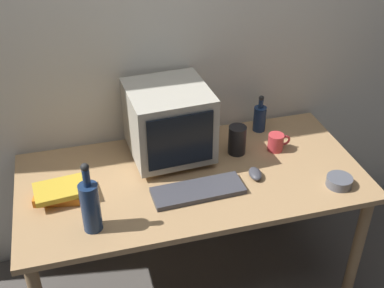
{
  "coord_description": "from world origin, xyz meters",
  "views": [
    {
      "loc": [
        -0.5,
        -1.83,
        2.17
      ],
      "look_at": [
        0.0,
        0.0,
        0.91
      ],
      "focal_mm": 46.52,
      "sensor_mm": 36.0,
      "label": 1
    }
  ],
  "objects_px": {
    "crt_monitor": "(169,122)",
    "mug": "(276,142)",
    "book_stack": "(62,192)",
    "computer_mouse": "(255,174)",
    "cd_spindle": "(339,181)",
    "bottle_tall": "(90,205)",
    "metal_canister": "(237,140)",
    "bottle_short": "(260,117)",
    "keyboard": "(198,191)"
  },
  "relations": [
    {
      "from": "metal_canister",
      "to": "bottle_tall",
      "type": "bearing_deg",
      "value": -154.01
    },
    {
      "from": "mug",
      "to": "metal_canister",
      "type": "relative_size",
      "value": 0.8
    },
    {
      "from": "crt_monitor",
      "to": "metal_canister",
      "type": "relative_size",
      "value": 2.73
    },
    {
      "from": "keyboard",
      "to": "cd_spindle",
      "type": "distance_m",
      "value": 0.66
    },
    {
      "from": "crt_monitor",
      "to": "bottle_short",
      "type": "xyz_separation_m",
      "value": [
        0.52,
        0.1,
        -0.11
      ]
    },
    {
      "from": "metal_canister",
      "to": "crt_monitor",
      "type": "bearing_deg",
      "value": 168.38
    },
    {
      "from": "computer_mouse",
      "to": "mug",
      "type": "xyz_separation_m",
      "value": [
        0.18,
        0.19,
        0.03
      ]
    },
    {
      "from": "keyboard",
      "to": "bottle_tall",
      "type": "relative_size",
      "value": 1.27
    },
    {
      "from": "computer_mouse",
      "to": "bottle_tall",
      "type": "distance_m",
      "value": 0.8
    },
    {
      "from": "computer_mouse",
      "to": "metal_canister",
      "type": "bearing_deg",
      "value": 100.03
    },
    {
      "from": "computer_mouse",
      "to": "metal_canister",
      "type": "distance_m",
      "value": 0.23
    },
    {
      "from": "computer_mouse",
      "to": "book_stack",
      "type": "xyz_separation_m",
      "value": [
        -0.89,
        0.08,
        0.02
      ]
    },
    {
      "from": "computer_mouse",
      "to": "crt_monitor",
      "type": "bearing_deg",
      "value": 146.31
    },
    {
      "from": "book_stack",
      "to": "keyboard",
      "type": "bearing_deg",
      "value": -11.81
    },
    {
      "from": "book_stack",
      "to": "metal_canister",
      "type": "distance_m",
      "value": 0.89
    },
    {
      "from": "computer_mouse",
      "to": "metal_canister",
      "type": "relative_size",
      "value": 0.67
    },
    {
      "from": "crt_monitor",
      "to": "computer_mouse",
      "type": "bearing_deg",
      "value": -39.24
    },
    {
      "from": "bottle_short",
      "to": "cd_spindle",
      "type": "xyz_separation_m",
      "value": [
        0.18,
        -0.55,
        -0.06
      ]
    },
    {
      "from": "keyboard",
      "to": "book_stack",
      "type": "distance_m",
      "value": 0.61
    },
    {
      "from": "keyboard",
      "to": "computer_mouse",
      "type": "distance_m",
      "value": 0.3
    },
    {
      "from": "metal_canister",
      "to": "computer_mouse",
      "type": "bearing_deg",
      "value": -85.51
    },
    {
      "from": "keyboard",
      "to": "bottle_tall",
      "type": "height_order",
      "value": "bottle_tall"
    },
    {
      "from": "book_stack",
      "to": "metal_canister",
      "type": "xyz_separation_m",
      "value": [
        0.88,
        0.14,
        0.04
      ]
    },
    {
      "from": "bottle_short",
      "to": "mug",
      "type": "relative_size",
      "value": 1.75
    },
    {
      "from": "bottle_tall",
      "to": "cd_spindle",
      "type": "height_order",
      "value": "bottle_tall"
    },
    {
      "from": "bottle_tall",
      "to": "bottle_short",
      "type": "bearing_deg",
      "value": 29.76
    },
    {
      "from": "mug",
      "to": "cd_spindle",
      "type": "bearing_deg",
      "value": -64.61
    },
    {
      "from": "crt_monitor",
      "to": "book_stack",
      "type": "height_order",
      "value": "crt_monitor"
    },
    {
      "from": "crt_monitor",
      "to": "bottle_short",
      "type": "distance_m",
      "value": 0.55
    },
    {
      "from": "bottle_tall",
      "to": "cd_spindle",
      "type": "bearing_deg",
      "value": -0.47
    },
    {
      "from": "computer_mouse",
      "to": "bottle_short",
      "type": "relative_size",
      "value": 0.48
    },
    {
      "from": "bottle_tall",
      "to": "mug",
      "type": "relative_size",
      "value": 2.76
    },
    {
      "from": "crt_monitor",
      "to": "book_stack",
      "type": "xyz_separation_m",
      "value": [
        -0.54,
        -0.21,
        -0.16
      ]
    },
    {
      "from": "crt_monitor",
      "to": "book_stack",
      "type": "distance_m",
      "value": 0.6
    },
    {
      "from": "book_stack",
      "to": "bottle_tall",
      "type": "bearing_deg",
      "value": -63.76
    },
    {
      "from": "crt_monitor",
      "to": "computer_mouse",
      "type": "xyz_separation_m",
      "value": [
        0.35,
        -0.29,
        -0.17
      ]
    },
    {
      "from": "bottle_tall",
      "to": "mug",
      "type": "height_order",
      "value": "bottle_tall"
    },
    {
      "from": "book_stack",
      "to": "cd_spindle",
      "type": "relative_size",
      "value": 2.14
    },
    {
      "from": "crt_monitor",
      "to": "cd_spindle",
      "type": "bearing_deg",
      "value": -32.59
    },
    {
      "from": "bottle_tall",
      "to": "book_stack",
      "type": "relative_size",
      "value": 1.29
    },
    {
      "from": "crt_monitor",
      "to": "mug",
      "type": "relative_size",
      "value": 3.41
    },
    {
      "from": "computer_mouse",
      "to": "book_stack",
      "type": "relative_size",
      "value": 0.39
    },
    {
      "from": "keyboard",
      "to": "book_stack",
      "type": "bearing_deg",
      "value": 165.92
    },
    {
      "from": "mug",
      "to": "cd_spindle",
      "type": "distance_m",
      "value": 0.39
    },
    {
      "from": "bottle_short",
      "to": "book_stack",
      "type": "relative_size",
      "value": 0.82
    },
    {
      "from": "computer_mouse",
      "to": "bottle_short",
      "type": "xyz_separation_m",
      "value": [
        0.17,
        0.39,
        0.06
      ]
    },
    {
      "from": "crt_monitor",
      "to": "cd_spindle",
      "type": "distance_m",
      "value": 0.85
    },
    {
      "from": "bottle_tall",
      "to": "book_stack",
      "type": "distance_m",
      "value": 0.28
    },
    {
      "from": "bottle_short",
      "to": "mug",
      "type": "distance_m",
      "value": 0.21
    },
    {
      "from": "cd_spindle",
      "to": "bottle_short",
      "type": "bearing_deg",
      "value": 107.9
    }
  ]
}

